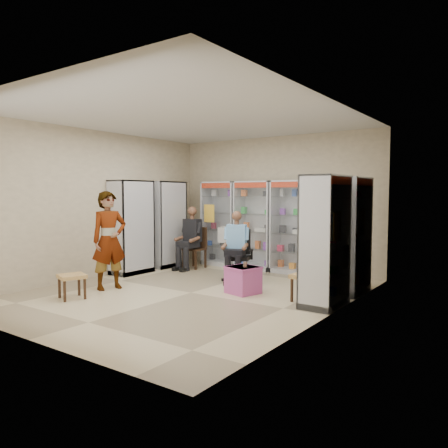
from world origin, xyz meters
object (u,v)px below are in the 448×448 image
Objects in this scene: cabinet_back_right at (293,227)px; pink_trunk at (243,280)px; cabinet_back_mid at (255,225)px; wooden_chair at (194,248)px; woven_stool_a at (307,288)px; cabinet_right_far at (350,235)px; cabinet_left_near at (131,227)px; woven_stool_b at (72,287)px; cabinet_left_far at (166,224)px; office_chair at (238,255)px; cabinet_back_left at (222,224)px; seated_shopkeeper at (237,248)px; standing_man at (109,240)px; cabinet_right_near at (325,241)px.

pink_trunk is (0.16, -2.24, -0.77)m from cabinet_back_right.
cabinet_back_mid is at bearing 116.32° from pink_trunk.
wooden_chair is 2.77m from pink_trunk.
cabinet_right_far is at bearing 71.71° from woven_stool_a.
cabinet_right_far is 1.31m from woven_stool_a.
cabinet_left_near is 2.47m from woven_stool_b.
pink_trunk is (2.99, -1.31, -0.77)m from cabinet_left_far.
cabinet_left_near is 2.46m from office_chair.
cabinet_back_right is at bearing 48.19° from office_chair.
cabinet_back_left reaches higher than woven_stool_b.
cabinet_right_far is 2.21m from office_chair.
seated_shopkeeper is at bearing -109.73° from cabinet_back_right.
seated_shopkeeper is at bearing -72.91° from cabinet_back_mid.
cabinet_back_left reaches higher than standing_man.
cabinet_left_far is 2.55m from standing_man.
cabinet_right_far is (3.53, -1.13, 0.00)m from cabinet_back_left.
cabinet_back_mid reaches higher than woven_stool_b.
cabinet_left_near is at bearing -0.00° from cabinet_left_far.
seated_shopkeeper reaches higher than woven_stool_b.
cabinet_back_left is 1.00× the size of cabinet_left_far.
cabinet_back_mid is 1.00× the size of cabinet_left_near.
office_chair is 2.11× the size of pink_trunk.
cabinet_right_near is 2.13× the size of wooden_chair.
woven_stool_b is at bearing 130.68° from cabinet_right_far.
office_chair is at bearing 79.11° from cabinet_left_far.
woven_stool_b is (-3.55, -3.05, -0.80)m from cabinet_right_far.
cabinet_right_far is 2.13× the size of wooden_chair.
cabinet_back_mid is 1.50m from wooden_chair.
cabinet_back_mid is (0.95, 0.00, 0.00)m from cabinet_back_left.
cabinet_back_left is 1.00× the size of cabinet_back_mid.
standing_man reaches higher than woven_stool_a.
cabinet_left_near is 3.09m from pink_trunk.
cabinet_right_far is at bearing -23.65° from cabinet_back_mid.
cabinet_left_near is (0.00, -1.10, 0.00)m from cabinet_left_far.
cabinet_back_mid and cabinet_right_near have the same top height.
office_chair reaches higher than woven_stool_b.
cabinet_back_right is (0.95, 0.00, 0.00)m from cabinet_back_mid.
cabinet_left_near reaches higher than pink_trunk.
cabinet_right_far is at bearing -13.55° from seated_shopkeeper.
cabinet_left_far is 1.10m from cabinet_left_near.
woven_stool_a is at bearing -42.61° from seated_shopkeeper.
office_chair is (-2.14, -0.25, -0.49)m from cabinet_right_far.
cabinet_right_near is at bearing -56.36° from standing_man.
standing_man is (-3.30, -1.21, 0.66)m from woven_stool_a.
cabinet_left_near is 4.20m from woven_stool_a.
cabinet_right_near is (3.53, -2.23, 0.00)m from cabinet_back_left.
cabinet_right_far is 4.55× the size of woven_stool_a.
cabinet_back_mid reaches higher than seated_shopkeeper.
cabinet_back_right is 1.98m from cabinet_right_far.
woven_stool_a is (3.20, -2.13, -0.78)m from cabinet_back_left.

